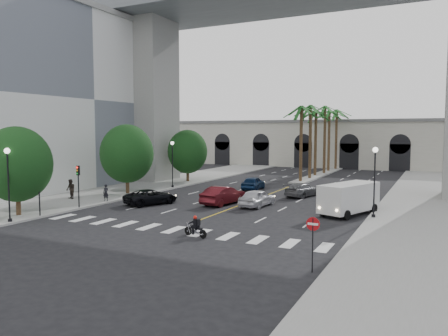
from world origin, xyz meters
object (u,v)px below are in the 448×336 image
traffic_signal_far (78,179)px  car_d (302,190)px  car_a (257,198)px  car_e (253,183)px  lamp_post_right (375,176)px  cargo_van (349,197)px  lamp_post_left_far (172,160)px  traffic_signal_near (39,185)px  lamp_post_left_near (8,178)px  motorcycle_rider (196,227)px  pedestrian_b (71,189)px  do_not_enter_sign (313,232)px  car_c (151,197)px  pedestrian_a (106,193)px  car_b (223,195)px

traffic_signal_far → car_d: (14.82, 15.10, -1.83)m
car_a → car_e: size_ratio=1.01×
lamp_post_right → cargo_van: 2.89m
lamp_post_left_far → cargo_van: bearing=-18.7°
lamp_post_left_far → traffic_signal_near: (0.10, -18.50, -0.71)m
lamp_post_left_near → motorcycle_rider: (13.69, 2.47, -2.62)m
traffic_signal_far → cargo_van: traffic_signal_far is taller
lamp_post_right → pedestrian_b: (-26.69, -3.48, -2.14)m
car_d → pedestrian_b: (-18.81, -12.09, 0.40)m
do_not_enter_sign → lamp_post_right: bearing=87.3°
lamp_post_left_far → traffic_signal_far: 14.52m
lamp_post_left_near → pedestrian_b: 10.50m
lamp_post_left_near → traffic_signal_far: bearing=89.1°
lamp_post_left_near → car_c: bearing=69.8°
car_c → lamp_post_left_far: bearing=-42.8°
motorcycle_rider → pedestrian_a: bearing=166.6°
car_a → lamp_post_left_far: bearing=-21.9°
do_not_enter_sign → lamp_post_left_far: bearing=135.8°
car_a → cargo_van: bearing=-177.0°
traffic_signal_near → pedestrian_b: traffic_signal_near is taller
pedestrian_b → do_not_enter_sign: (25.79, -10.56, 0.80)m
cargo_van → motorcycle_rider: bearing=-101.2°
car_c → car_e: size_ratio=1.11×
traffic_signal_far → car_c: size_ratio=0.75×
lamp_post_left_near → car_b: (9.90, 13.95, -2.41)m
car_d → do_not_enter_sign: size_ratio=1.81×
traffic_signal_far → car_b: bearing=37.2°
car_b → cargo_van: (10.91, 0.01, 0.55)m
car_b → cargo_van: size_ratio=0.81×
car_c → lamp_post_right: bearing=-149.8°
lamp_post_left_near → motorcycle_rider: lamp_post_left_near is taller
traffic_signal_far → car_e: size_ratio=0.83×
traffic_signal_far → lamp_post_left_near: bearing=-90.9°
traffic_signal_far → pedestrian_b: bearing=142.9°
car_d → cargo_van: bearing=141.4°
car_a → car_c: 9.44m
traffic_signal_near → pedestrian_b: size_ratio=1.96×
car_a → car_e: (-4.41, 9.85, -0.01)m
lamp_post_right → pedestrian_a: (-22.90, -2.97, -2.31)m
car_a → cargo_van: (7.80, -0.32, 0.61)m
lamp_post_left_far → pedestrian_b: 12.31m
car_b → pedestrian_a: bearing=29.9°
motorcycle_rider → do_not_enter_sign: (8.21, -3.51, 1.28)m
lamp_post_left_far → pedestrian_a: lamp_post_left_far is taller
lamp_post_right → cargo_van: bearing=154.2°
traffic_signal_near → car_c: bearing=65.2°
car_d → do_not_enter_sign: 23.73m
cargo_van → pedestrian_a: size_ratio=4.02×
lamp_post_left_far → lamp_post_right: 24.16m
car_a → pedestrian_a: pedestrian_a is taller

